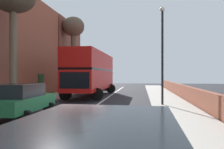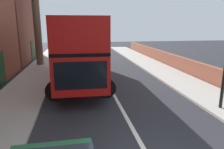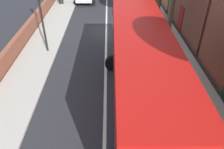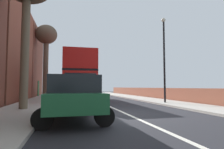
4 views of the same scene
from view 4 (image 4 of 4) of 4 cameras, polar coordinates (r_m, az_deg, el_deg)
ground_plane at (r=9.01m, az=4.16°, el=-11.77°), size 84.00×84.00×0.00m
road_centre_line at (r=9.01m, az=4.16°, el=-11.74°), size 0.16×54.00×0.01m
sidewalk_left at (r=8.84m, az=-28.35°, el=-11.09°), size 2.60×60.00×0.12m
sidewalk_right at (r=11.49m, az=28.43°, el=-9.30°), size 2.60×60.00×0.12m
double_decker_bus at (r=18.72m, az=-10.59°, el=-0.36°), size 3.65×10.95×4.06m
parked_car_green_left_1 at (r=7.08m, az=-11.87°, el=-6.31°), size 2.54×4.20×1.64m
parked_car_grey_left_2 at (r=28.87m, az=-13.36°, el=-4.36°), size 2.56×4.50×1.61m
street_tree_left_0 at (r=25.38m, az=-19.38°, el=10.14°), size 2.66×2.66×8.95m
lamppost_right at (r=14.51m, az=15.58°, el=6.48°), size 0.32×0.32×6.31m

